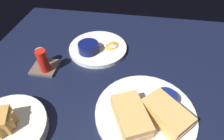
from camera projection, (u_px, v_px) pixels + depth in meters
ground_plane at (118, 100)px, 61.58cm from camera, size 110.00×110.00×3.00cm
plate_sandwich_main at (145, 113)px, 55.42cm from camera, size 29.21×29.21×1.60cm
sandwich_half_near at (131, 116)px, 50.96cm from camera, size 15.00×12.43×4.80cm
sandwich_half_far at (166, 114)px, 51.45cm from camera, size 14.54×14.59×4.80cm
ramekin_dark_sauce at (166, 99)px, 55.37cm from camera, size 6.15×6.15×4.05cm
spoon_by_dark_ramekin at (151, 110)px, 54.75cm from camera, size 7.44×8.54×0.80cm
plate_chips_companion at (98, 48)px, 77.88cm from camera, size 23.39×23.39×1.60cm
ramekin_light_gravy at (88, 47)px, 73.82cm from camera, size 7.95×7.95×3.60cm
spoon_by_gravy_ramekin at (110, 46)px, 76.88cm from camera, size 2.57×9.95×0.80cm
plantain_chip_scatter at (104, 47)px, 76.50cm from camera, size 11.81×13.95×0.60cm
bread_basket_rear at (6, 128)px, 50.39cm from camera, size 21.52×21.52×7.95cm
condiment_caddy at (43, 62)px, 67.75cm from camera, size 9.00×9.00×9.50cm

